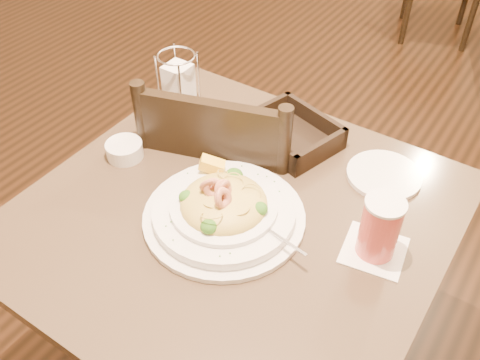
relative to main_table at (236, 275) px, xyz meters
The scene contains 8 objects.
main_table is the anchor object (origin of this frame).
dining_chair_near 0.32m from the main_table, 127.96° to the left, with size 0.53×0.53×0.93m.
pasta_bowl 0.27m from the main_table, 102.71° to the right, with size 0.40×0.36×0.12m.
drink_glass 0.44m from the main_table, 12.18° to the left, with size 0.15×0.15×0.14m.
bread_basket 0.39m from the main_table, 94.30° to the left, with size 0.26×0.24×0.06m.
napkin_caddy 0.54m from the main_table, 144.59° to the left, with size 0.10×0.10×0.16m.
side_plate 0.45m from the main_table, 51.73° to the left, with size 0.18×0.18×0.01m, color white.
butter_ramekin 0.42m from the main_table, behind, with size 0.09×0.09×0.04m, color white.
Camera 1 is at (0.48, -0.69, 1.61)m, focal length 40.00 mm.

